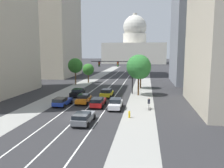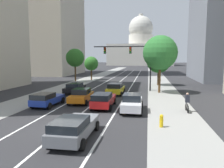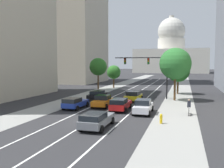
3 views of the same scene
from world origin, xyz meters
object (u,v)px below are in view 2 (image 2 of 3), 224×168
(car_gray, at_px, (74,127))
(traffic_signal_mast, at_px, (133,56))
(cyclist, at_px, (187,102))
(street_tree_mid_left, at_px, (91,64))
(car_black, at_px, (75,88))
(street_tree_mid_right, at_px, (160,53))
(car_blue, at_px, (47,99))
(street_tree_far_right, at_px, (159,61))
(street_tree_near_left, at_px, (75,58))
(car_yellow, at_px, (115,89))
(fire_hydrant, at_px, (161,121))
(car_red, at_px, (103,100))
(car_white, at_px, (132,102))
(capitol_building, at_px, (140,49))
(car_orange, at_px, (81,96))

(car_gray, distance_m, traffic_signal_mast, 20.39)
(cyclist, relative_size, street_tree_mid_left, 0.33)
(car_black, bearing_deg, street_tree_mid_right, -79.20)
(car_blue, height_order, street_tree_far_right, street_tree_far_right)
(car_gray, distance_m, street_tree_mid_left, 35.66)
(cyclist, distance_m, street_tree_near_left, 29.49)
(car_yellow, xyz_separation_m, fire_hydrant, (5.17, -12.87, -0.33))
(car_blue, bearing_deg, cyclist, -87.66)
(car_red, relative_size, cyclist, 2.70)
(car_gray, relative_size, car_white, 1.03)
(car_black, distance_m, street_tree_mid_left, 18.81)
(traffic_signal_mast, bearing_deg, car_gray, -95.52)
(car_gray, height_order, street_tree_mid_left, street_tree_mid_left)
(car_yellow, bearing_deg, car_white, -159.59)
(street_tree_near_left, bearing_deg, car_black, -71.13)
(car_gray, xyz_separation_m, traffic_signal_mast, (1.92, 19.84, 4.29))
(capitol_building, relative_size, fire_hydrant, 47.10)
(capitol_building, height_order, car_blue, capitol_building)
(traffic_signal_mast, xyz_separation_m, street_tree_mid_right, (3.85, -1.26, 0.46))
(car_black, height_order, car_yellow, car_yellow)
(traffic_signal_mast, distance_m, fire_hydrant, 17.57)
(fire_hydrant, bearing_deg, car_blue, 156.15)
(car_gray, distance_m, street_tree_near_left, 32.81)
(car_white, bearing_deg, car_gray, 158.21)
(car_black, relative_size, cyclist, 2.72)
(car_gray, relative_size, street_tree_near_left, 0.70)
(capitol_building, relative_size, street_tree_mid_left, 8.34)
(car_gray, relative_size, street_tree_far_right, 0.73)
(street_tree_mid_left, bearing_deg, traffic_signal_mast, -55.42)
(car_white, xyz_separation_m, street_tree_mid_right, (2.95, 11.13, 4.70))
(car_yellow, bearing_deg, capitol_building, 2.90)
(car_yellow, bearing_deg, street_tree_mid_left, 26.24)
(street_tree_mid_left, relative_size, street_tree_far_right, 0.80)
(car_yellow, bearing_deg, car_orange, 156.46)
(fire_hydrant, bearing_deg, cyclist, 62.45)
(car_orange, bearing_deg, car_blue, 126.57)
(capitol_building, bearing_deg, street_tree_mid_right, -86.64)
(car_gray, bearing_deg, car_yellow, 0.01)
(car_red, bearing_deg, street_tree_mid_right, -30.15)
(car_white, relative_size, fire_hydrant, 4.99)
(traffic_signal_mast, relative_size, street_tree_mid_left, 1.65)
(car_white, bearing_deg, street_tree_far_right, -10.21)
(car_red, distance_m, street_tree_mid_left, 27.69)
(street_tree_mid_right, bearing_deg, street_tree_far_right, 88.60)
(car_gray, distance_m, fire_hydrant, 6.07)
(car_white, bearing_deg, car_red, 72.09)
(capitol_building, xyz_separation_m, car_black, (-4.23, -124.71, -10.67))
(capitol_building, height_order, car_gray, capitol_building)
(car_gray, bearing_deg, fire_hydrant, -58.33)
(car_red, relative_size, car_black, 0.99)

